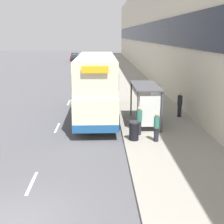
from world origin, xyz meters
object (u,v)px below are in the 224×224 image
(double_decker_bus_near, at_px, (96,85))
(litter_bin, at_px, (134,131))
(pedestrian_at_shelter, at_px, (180,104))
(bus_shelter, at_px, (149,98))
(car_1, at_px, (76,59))
(car_0, at_px, (75,56))
(pedestrian_1, at_px, (139,120))
(pedestrian_2, at_px, (157,127))

(double_decker_bus_near, relative_size, litter_bin, 10.43)
(double_decker_bus_near, relative_size, pedestrian_at_shelter, 6.41)
(bus_shelter, distance_m, car_1, 48.15)
(double_decker_bus_near, bearing_deg, car_0, 96.18)
(car_0, bearing_deg, double_decker_bus_near, 96.18)
(car_1, xyz_separation_m, litter_bin, (6.81, -50.45, -0.17))
(car_1, distance_m, litter_bin, 50.91)
(car_0, height_order, pedestrian_1, pedestrian_1)
(car_1, relative_size, litter_bin, 3.77)
(car_0, bearing_deg, pedestrian_1, 98.13)
(double_decker_bus_near, xyz_separation_m, litter_bin, (2.07, -5.60, -1.62))
(double_decker_bus_near, bearing_deg, litter_bin, -69.68)
(car_0, bearing_deg, bus_shelter, 99.31)
(car_0, xyz_separation_m, pedestrian_1, (8.02, -56.13, 0.15))
(pedestrian_1, distance_m, litter_bin, 1.04)
(pedestrian_at_shelter, xyz_separation_m, pedestrian_1, (-3.32, -3.93, -0.03))
(car_1, distance_m, pedestrian_at_shelter, 46.79)
(bus_shelter, distance_m, pedestrian_at_shelter, 3.22)
(car_1, relative_size, pedestrian_2, 2.52)
(pedestrian_at_shelter, xyz_separation_m, pedestrian_2, (-2.53, -5.12, -0.07))
(bus_shelter, height_order, car_0, bus_shelter)
(bus_shelter, xyz_separation_m, pedestrian_2, (-0.05, -3.25, -0.93))
(double_decker_bus_near, xyz_separation_m, car_0, (-5.57, 51.45, -1.46))
(car_1, relative_size, pedestrian_at_shelter, 2.32)
(pedestrian_at_shelter, xyz_separation_m, litter_bin, (-3.70, -4.86, -0.34))
(pedestrian_at_shelter, bearing_deg, bus_shelter, -142.93)
(bus_shelter, bearing_deg, pedestrian_1, -112.25)
(car_0, distance_m, pedestrian_at_shelter, 53.41)
(bus_shelter, bearing_deg, car_0, 99.31)
(bus_shelter, distance_m, car_0, 54.80)
(double_decker_bus_near, relative_size, car_0, 2.47)
(bus_shelter, xyz_separation_m, double_decker_bus_near, (-3.30, 2.62, 0.41))
(double_decker_bus_near, distance_m, pedestrian_at_shelter, 5.96)
(car_0, relative_size, pedestrian_2, 2.82)
(pedestrian_at_shelter, bearing_deg, litter_bin, -127.31)
(car_0, height_order, pedestrian_at_shelter, pedestrian_at_shelter)
(double_decker_bus_near, bearing_deg, car_1, 96.03)
(car_1, height_order, pedestrian_1, pedestrian_1)
(car_1, distance_m, pedestrian_1, 50.05)
(bus_shelter, bearing_deg, pedestrian_2, -90.90)
(car_0, distance_m, car_1, 6.65)
(bus_shelter, distance_m, double_decker_bus_near, 4.23)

